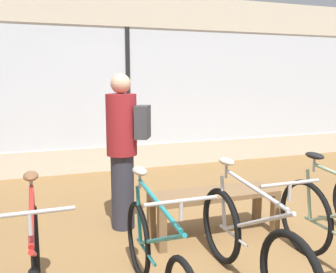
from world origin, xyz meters
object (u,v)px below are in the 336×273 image
Objects in this scene: bicycle_center_left at (156,261)px; display_bench at (214,200)px; customer_by_window at (123,147)px; bicycle_center at (249,244)px.

display_bench is (0.99, 1.03, 0.03)m from bicycle_center_left.
bicycle_center_left is 0.98× the size of customer_by_window.
customer_by_window is (-0.87, 0.54, 0.55)m from display_bench.
customer_by_window is at bearing 148.13° from display_bench.
customer_by_window is (0.12, 1.57, 0.58)m from bicycle_center_left.
customer_by_window reaches higher than display_bench.
bicycle_center is at bearing -0.18° from bicycle_center_left.
bicycle_center is 1.05m from display_bench.
display_bench is at bearing 46.09° from bicycle_center_left.
bicycle_center_left is at bearing -94.50° from customer_by_window.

